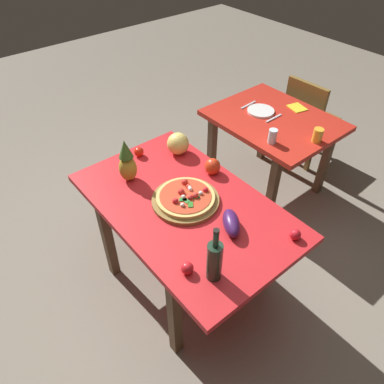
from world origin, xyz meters
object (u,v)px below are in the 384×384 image
Objects in this scene: background_table at (272,130)px; pineapple_left at (127,163)px; pizza_board at (186,200)px; knife_utensil at (274,118)px; dinner_plate at (261,111)px; tomato_at_corner at (139,152)px; napkin_folded at (297,108)px; pizza at (186,197)px; drinking_glass_juice at (318,135)px; tomato_near_board at (295,235)px; fork_utensil at (248,105)px; wine_bottle at (214,260)px; dining_chair at (308,117)px; tomato_by_bottle at (187,268)px; bell_pepper at (212,167)px; eggplant at (231,223)px; drinking_glass_water at (273,136)px; melon at (178,144)px; display_table at (185,214)px.

pineapple_left reaches higher than background_table.
knife_utensil is (-0.31, 1.14, -0.01)m from pizza_board.
dinner_plate is (-0.45, 1.14, -0.00)m from pizza_board.
napkin_folded is at bearing 79.01° from tomato_at_corner.
pizza is (-0.00, 0.00, 0.03)m from pizza_board.
tomato_near_board is at bearing -60.21° from drinking_glass_juice.
napkin_folded is (0.29, 0.28, -0.00)m from fork_utensil.
drinking_glass_juice is 0.55m from dinner_plate.
wine_bottle is 1.75m from fork_utensil.
tomato_by_bottle is at bearing 108.85° from dining_chair.
bell_pepper is (-0.11, 0.31, 0.01)m from pizza.
pizza is at bearing -170.34° from eggplant.
pineapple_left is 1.48× the size of eggplant.
drinking_glass_water is at bearing 118.38° from wine_bottle.
bell_pepper is at bearing -76.49° from background_table.
tomato_near_board is at bearing 38.52° from eggplant.
tomato_by_bottle is 1.87m from napkin_folded.
pineapple_left is (-0.90, 0.08, 0.01)m from wine_bottle.
drinking_glass_juice is (0.50, -0.64, 0.31)m from dining_chair.
dining_chair is 13.25× the size of tomato_by_bottle.
drinking_glass_water is at bearing 96.12° from pizza_board.
dining_chair is 4.25× the size of eggplant.
drinking_glass_juice is (0.50, 1.29, -0.08)m from pineapple_left.
melon is at bearing -173.80° from bell_pepper.
pizza_board reaches higher than knife_utensil.
eggplant is 1.50m from napkin_folded.
knife_utensil is at bearing -91.89° from napkin_folded.
tomato_at_corner reaches higher than tomato_near_board.
eggplant reaches higher than fork_utensil.
wine_bottle reaches higher than eggplant.
tomato_at_corner reaches higher than pizza_board.
dinner_plate is at bearing 124.69° from wine_bottle.
knife_utensil is at bearing 115.98° from tomato_by_bottle.
dining_chair is 1.89m from eggplant.
pineapple_left is 4.86× the size of tomato_near_board.
drinking_glass_juice is 0.41m from knife_utensil.
pizza_board is 0.66m from tomato_near_board.
dinner_plate reaches higher than knife_utensil.
tomato_near_board is at bearing 24.36° from pizza.
drinking_glass_juice is at bearing 101.80° from eggplant.
eggplant is (0.43, -0.25, -0.01)m from bell_pepper.
dining_chair reaches higher than dinner_plate.
melon reaches higher than drinking_glass_juice.
knife_utensil is (-0.71, 1.46, -0.03)m from tomato_by_bottle.
knife_utensil reaches higher than display_table.
tomato_near_board is at bearing 71.44° from tomato_by_bottle.
dining_chair is at bearing 102.64° from display_table.
dining_chair is 12.70× the size of tomato_at_corner.
melon is at bearing -82.91° from fork_utensil.
tomato_near_board is 0.62m from tomato_by_bottle.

